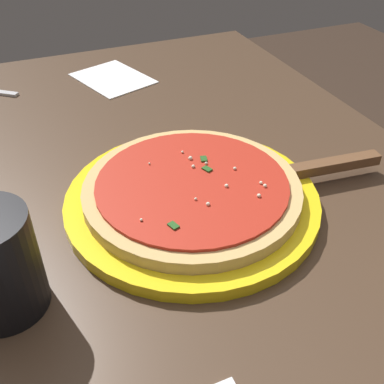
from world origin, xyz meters
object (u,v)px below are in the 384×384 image
at_px(serving_plate, 192,200).
at_px(pizza_server, 306,171).
at_px(napkin_loose_left, 113,78).
at_px(pizza, 192,189).

bearing_deg(serving_plate, pizza_server, -95.86).
relative_size(pizza_server, napkin_loose_left, 1.53).
xyz_separation_m(serving_plate, pizza, (-0.00, -0.00, 0.02)).
xyz_separation_m(serving_plate, napkin_loose_left, (0.41, -0.01, -0.01)).
height_order(pizza, pizza_server, pizza).
relative_size(pizza, napkin_loose_left, 1.82).
bearing_deg(serving_plate, pizza, -106.76).
relative_size(pizza, pizza_server, 1.19).
bearing_deg(napkin_loose_left, serving_plate, 178.96).
bearing_deg(pizza_server, serving_plate, 84.14).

